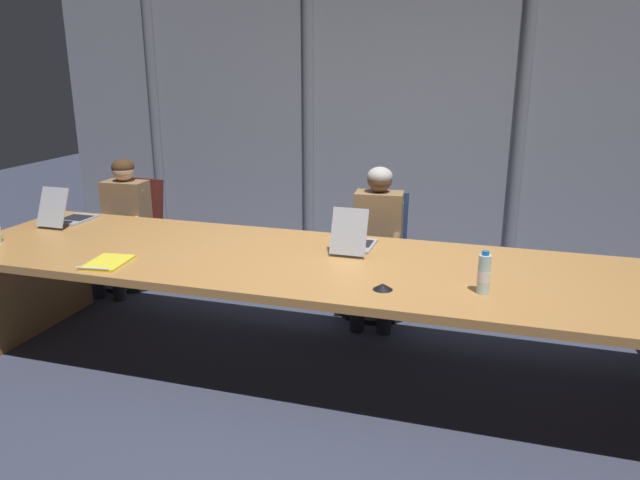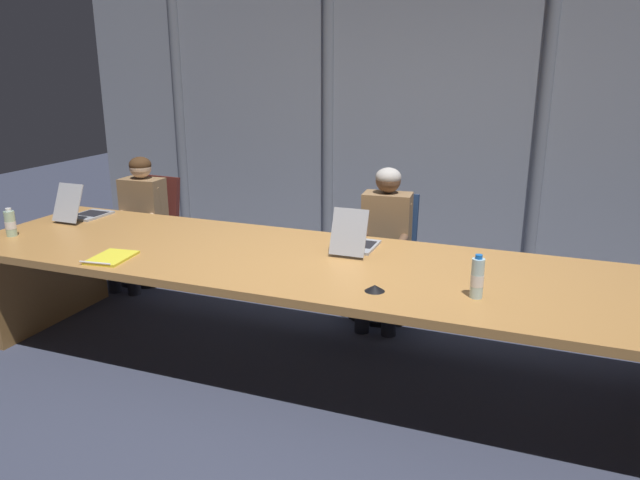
% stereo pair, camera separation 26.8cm
% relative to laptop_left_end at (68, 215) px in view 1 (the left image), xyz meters
% --- Properties ---
extents(ground_plane, '(16.16, 16.16, 0.00)m').
position_rel_laptop_left_end_xyz_m(ground_plane, '(2.25, -0.32, -0.81)').
color(ground_plane, '#383D51').
extents(conference_table, '(5.15, 1.28, 0.75)m').
position_rel_laptop_left_end_xyz_m(conference_table, '(2.25, -0.32, -0.18)').
color(conference_table, '#B77F42').
rests_on(conference_table, ground_plane).
extents(curtain_backdrop, '(8.08, 0.17, 3.19)m').
position_rel_laptop_left_end_xyz_m(curtain_backdrop, '(2.25, 2.48, 0.79)').
color(curtain_backdrop, gray).
rests_on(curtain_backdrop, ground_plane).
extents(laptop_left_end, '(0.24, 0.44, 0.30)m').
position_rel_laptop_left_end_xyz_m(laptop_left_end, '(0.00, 0.00, 0.00)').
color(laptop_left_end, '#A8ADB7').
rests_on(laptop_left_end, conference_table).
extents(laptop_left_mid, '(0.23, 0.42, 0.30)m').
position_rel_laptop_left_end_xyz_m(laptop_left_mid, '(2.26, -0.03, 0.00)').
color(laptop_left_mid, '#A8ADB7').
rests_on(laptop_left_mid, conference_table).
extents(office_chair_left_end, '(0.60, 0.60, 0.92)m').
position_rel_laptop_left_end_xyz_m(office_chair_left_end, '(0.00, 0.80, -0.47)').
color(office_chair_left_end, '#511E19').
rests_on(office_chair_left_end, ground_plane).
extents(office_chair_left_mid, '(0.60, 0.60, 0.93)m').
position_rel_laptop_left_end_xyz_m(office_chair_left_mid, '(2.25, 0.80, -0.46)').
color(office_chair_left_mid, navy).
rests_on(office_chair_left_mid, ground_plane).
extents(person_left_end, '(0.40, 0.56, 1.14)m').
position_rel_laptop_left_end_xyz_m(person_left_end, '(0.02, 0.64, -0.17)').
color(person_left_end, olive).
rests_on(person_left_end, ground_plane).
extents(person_left_mid, '(0.41, 0.57, 1.18)m').
position_rel_laptop_left_end_xyz_m(person_left_mid, '(2.28, 0.64, -0.15)').
color(person_left_mid, olive).
rests_on(person_left_mid, ground_plane).
extents(water_bottle_primary, '(0.07, 0.07, 0.23)m').
position_rel_laptop_left_end_xyz_m(water_bottle_primary, '(3.10, -0.59, 0.05)').
color(water_bottle_primary, silver).
rests_on(water_bottle_primary, conference_table).
extents(conference_mic_left_side, '(0.11, 0.11, 0.03)m').
position_rel_laptop_left_end_xyz_m(conference_mic_left_side, '(2.58, -0.69, -0.04)').
color(conference_mic_left_side, black).
rests_on(conference_mic_left_side, conference_table).
extents(spiral_notepad, '(0.25, 0.33, 0.03)m').
position_rel_laptop_left_end_xyz_m(spiral_notepad, '(0.89, -0.75, -0.05)').
color(spiral_notepad, yellow).
rests_on(spiral_notepad, conference_table).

